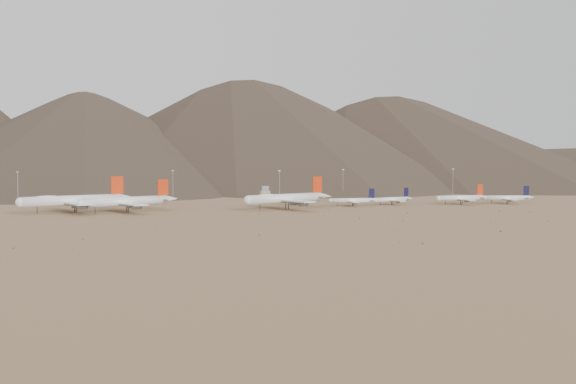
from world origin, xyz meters
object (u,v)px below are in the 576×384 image
object	(u,v)px
narrowbody_b	(393,199)
control_tower	(265,194)
widebody_centre	(126,201)
widebody_east	(286,198)
narrowbody_a	(354,200)
widebody_west	(74,200)

from	to	relation	value
narrowbody_b	control_tower	bearing A→B (deg)	120.09
control_tower	widebody_centre	bearing A→B (deg)	-143.56
control_tower	narrowbody_b	bearing A→B (deg)	-44.96
widebody_east	narrowbody_b	world-z (taller)	widebody_east
narrowbody_a	narrowbody_b	world-z (taller)	narrowbody_a
widebody_centre	widebody_east	distance (m)	109.61
widebody_west	widebody_centre	world-z (taller)	widebody_west
narrowbody_b	widebody_east	bearing A→B (deg)	174.74
narrowbody_b	control_tower	xyz separation A→B (m)	(-80.56, 80.44, 1.14)
narrowbody_b	control_tower	size ratio (longest dim) A/B	3.18
widebody_west	narrowbody_b	world-z (taller)	widebody_west
widebody_west	control_tower	size ratio (longest dim) A/B	6.36
widebody_east	control_tower	bearing A→B (deg)	63.97
control_tower	widebody_east	bearing A→B (deg)	-95.97
narrowbody_b	narrowbody_a	bearing A→B (deg)	170.24
widebody_centre	narrowbody_a	distance (m)	166.16
widebody_east	narrowbody_b	bearing A→B (deg)	-10.38
widebody_centre	narrowbody_b	world-z (taller)	widebody_centre
narrowbody_a	control_tower	xyz separation A→B (m)	(-46.70, 83.52, 1.07)
widebody_west	narrowbody_a	xyz separation A→B (m)	(199.38, -3.72, -3.88)
narrowbody_a	widebody_centre	bearing A→B (deg)	-171.52
widebody_centre	widebody_east	world-z (taller)	widebody_east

